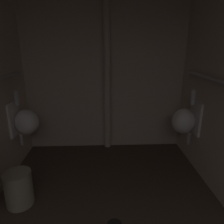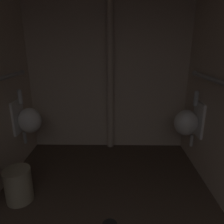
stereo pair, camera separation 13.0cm
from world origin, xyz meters
name	(u,v)px [view 1 (the left image)]	position (x,y,z in m)	size (l,w,h in m)	color
wall_back	(105,72)	(0.00, 3.49, 1.20)	(2.51, 0.06, 2.41)	beige
urinal_left_far	(25,121)	(-1.05, 2.91, 0.64)	(0.32, 0.30, 0.76)	white
urinal_right_mid	(185,120)	(1.05, 2.86, 0.64)	(0.32, 0.30, 0.76)	white
standpipe_back_wall	(107,73)	(0.03, 3.38, 1.20)	(0.10, 0.10, 2.36)	beige
floor_drain	(115,224)	(0.06, 1.84, 0.00)	(0.14, 0.14, 0.01)	black
waste_bin	(19,188)	(-0.90, 2.16, 0.18)	(0.28, 0.28, 0.37)	#9E937A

